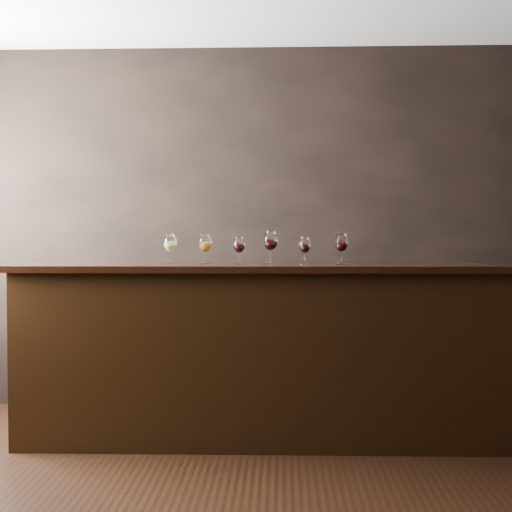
{
  "coord_description": "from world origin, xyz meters",
  "views": [
    {
      "loc": [
        0.38,
        -3.3,
        1.38
      ],
      "look_at": [
        0.21,
        1.36,
        1.21
      ],
      "focal_mm": 50.0,
      "sensor_mm": 36.0,
      "label": 1
    }
  ],
  "objects_px": {
    "glass_amber": "(205,244)",
    "bar_counter": "(267,355)",
    "glass_red_d": "(342,243)",
    "back_bar_shelf": "(324,349)",
    "glass_red_a": "(239,245)",
    "glass_red_c": "(305,246)",
    "glass_white": "(170,243)",
    "glass_red_b": "(271,241)"
  },
  "relations": [
    {
      "from": "back_bar_shelf",
      "to": "glass_red_c",
      "type": "distance_m",
      "value": 1.07
    },
    {
      "from": "glass_amber",
      "to": "bar_counter",
      "type": "bearing_deg",
      "value": 3.59
    },
    {
      "from": "glass_red_d",
      "to": "glass_red_a",
      "type": "bearing_deg",
      "value": -177.13
    },
    {
      "from": "back_bar_shelf",
      "to": "glass_red_d",
      "type": "relative_size",
      "value": 13.54
    },
    {
      "from": "bar_counter",
      "to": "glass_red_c",
      "type": "distance_m",
      "value": 0.76
    },
    {
      "from": "glass_white",
      "to": "glass_red_b",
      "type": "relative_size",
      "value": 0.92
    },
    {
      "from": "glass_red_a",
      "to": "glass_red_c",
      "type": "distance_m",
      "value": 0.43
    },
    {
      "from": "glass_red_a",
      "to": "glass_red_b",
      "type": "xyz_separation_m",
      "value": [
        0.21,
        0.07,
        0.03
      ]
    },
    {
      "from": "back_bar_shelf",
      "to": "glass_red_a",
      "type": "relative_size",
      "value": 15.24
    },
    {
      "from": "glass_red_c",
      "to": "back_bar_shelf",
      "type": "bearing_deg",
      "value": 76.56
    },
    {
      "from": "glass_amber",
      "to": "glass_red_a",
      "type": "height_order",
      "value": "glass_amber"
    },
    {
      "from": "back_bar_shelf",
      "to": "glass_red_a",
      "type": "xyz_separation_m",
      "value": [
        -0.59,
        -0.7,
        0.79
      ]
    },
    {
      "from": "glass_red_d",
      "to": "back_bar_shelf",
      "type": "bearing_deg",
      "value": 96.38
    },
    {
      "from": "glass_white",
      "to": "glass_red_a",
      "type": "bearing_deg",
      "value": -0.87
    },
    {
      "from": "bar_counter",
      "to": "glass_red_a",
      "type": "distance_m",
      "value": 0.75
    },
    {
      "from": "glass_white",
      "to": "glass_red_c",
      "type": "relative_size",
      "value": 1.12
    },
    {
      "from": "bar_counter",
      "to": "glass_red_b",
      "type": "bearing_deg",
      "value": 57.95
    },
    {
      "from": "glass_amber",
      "to": "glass_white",
      "type": "bearing_deg",
      "value": -178.47
    },
    {
      "from": "bar_counter",
      "to": "glass_red_a",
      "type": "xyz_separation_m",
      "value": [
        -0.18,
        -0.04,
        0.72
      ]
    },
    {
      "from": "glass_white",
      "to": "glass_amber",
      "type": "relative_size",
      "value": 1.01
    },
    {
      "from": "glass_red_d",
      "to": "glass_white",
      "type": "bearing_deg",
      "value": -178.64
    },
    {
      "from": "glass_white",
      "to": "back_bar_shelf",
      "type": "bearing_deg",
      "value": 33.69
    },
    {
      "from": "glass_amber",
      "to": "glass_red_c",
      "type": "relative_size",
      "value": 1.11
    },
    {
      "from": "glass_red_c",
      "to": "glass_red_d",
      "type": "bearing_deg",
      "value": 4.72
    },
    {
      "from": "glass_red_b",
      "to": "glass_red_c",
      "type": "bearing_deg",
      "value": -15.28
    },
    {
      "from": "bar_counter",
      "to": "glass_red_a",
      "type": "bearing_deg",
      "value": -168.84
    },
    {
      "from": "glass_red_c",
      "to": "bar_counter",
      "type": "bearing_deg",
      "value": 174.22
    },
    {
      "from": "bar_counter",
      "to": "glass_amber",
      "type": "relative_size",
      "value": 16.32
    },
    {
      "from": "glass_red_b",
      "to": "bar_counter",
      "type": "bearing_deg",
      "value": -121.35
    },
    {
      "from": "back_bar_shelf",
      "to": "glass_red_d",
      "type": "distance_m",
      "value": 1.05
    },
    {
      "from": "back_bar_shelf",
      "to": "glass_amber",
      "type": "relative_size",
      "value": 13.83
    },
    {
      "from": "bar_counter",
      "to": "glass_red_d",
      "type": "bearing_deg",
      "value": -1.29
    },
    {
      "from": "back_bar_shelf",
      "to": "glass_white",
      "type": "xyz_separation_m",
      "value": [
        -1.05,
        -0.7,
        0.81
      ]
    },
    {
      "from": "bar_counter",
      "to": "glass_red_b",
      "type": "height_order",
      "value": "glass_red_b"
    },
    {
      "from": "glass_white",
      "to": "glass_amber",
      "type": "bearing_deg",
      "value": 1.53
    },
    {
      "from": "bar_counter",
      "to": "back_bar_shelf",
      "type": "xyz_separation_m",
      "value": [
        0.41,
        0.67,
        -0.07
      ]
    },
    {
      "from": "bar_counter",
      "to": "glass_white",
      "type": "height_order",
      "value": "glass_white"
    },
    {
      "from": "glass_red_c",
      "to": "glass_red_a",
      "type": "bearing_deg",
      "value": -178.17
    },
    {
      "from": "glass_white",
      "to": "glass_red_c",
      "type": "height_order",
      "value": "glass_white"
    },
    {
      "from": "glass_white",
      "to": "glass_red_d",
      "type": "relative_size",
      "value": 0.99
    },
    {
      "from": "bar_counter",
      "to": "glass_white",
      "type": "distance_m",
      "value": 0.97
    },
    {
      "from": "bar_counter",
      "to": "glass_white",
      "type": "relative_size",
      "value": 16.16
    }
  ]
}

